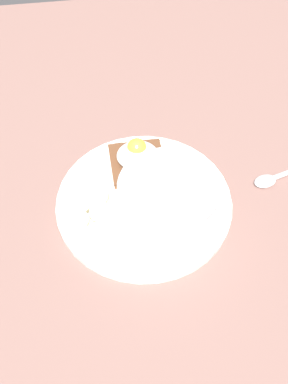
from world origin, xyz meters
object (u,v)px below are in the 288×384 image
spoon (277,177)px  poached_egg (137,154)px  banana_slice_inner (79,203)px  banana_slice_left (100,213)px  banana_slice_back (96,197)px  banana_slice_right (97,232)px  oatmeal_bowl (168,201)px  toast_slice (137,163)px  banana_slice_front (80,221)px

spoon → poached_egg: bearing=-13.2°
banana_slice_inner → spoon: size_ratio=0.43×
banana_slice_left → spoon: bearing=-172.2°
banana_slice_back → banana_slice_inner: 2.72cm
banana_slice_right → spoon: bearing=-166.4°
banana_slice_back → banana_slice_inner: (2.59, 0.82, 0.19)cm
oatmeal_bowl → toast_slice: bearing=-73.8°
banana_slice_left → banana_slice_inner: (2.89, -2.27, 0.02)cm
oatmeal_bowl → poached_egg: 10.46cm
oatmeal_bowl → banana_slice_right: bearing=10.3°
poached_egg → banana_slice_left: size_ratio=1.71×
toast_slice → banana_slice_left: (6.46, 8.62, 0.03)cm
spoon → banana_slice_left: bearing=7.8°
toast_slice → banana_slice_front: toast_slice is taller
poached_egg → spoon: poached_egg is taller
oatmeal_bowl → banana_slice_back: bearing=-24.2°
poached_egg → banana_slice_front: (9.36, 9.41, -2.20)cm
banana_slice_left → banana_slice_back: size_ratio=0.72×
banana_slice_right → poached_egg: bearing=-120.9°
banana_slice_left → banana_slice_right: banana_slice_left is taller
poached_egg → banana_slice_back: bearing=40.1°
banana_slice_left → banana_slice_back: (0.30, -3.10, -0.18)cm
banana_slice_inner → banana_slice_front: bearing=89.5°
oatmeal_bowl → banana_slice_inner: (12.21, -3.51, -2.72)cm
oatmeal_bowl → banana_slice_front: bearing=-2.8°
toast_slice → banana_slice_back: 8.73cm
banana_slice_inner → banana_slice_left: bearing=141.8°
oatmeal_bowl → poached_egg: size_ratio=2.14×
banana_slice_right → banana_slice_back: bearing=-93.3°
poached_egg → banana_slice_front: 13.45cm
toast_slice → banana_slice_back: bearing=39.2°
poached_egg → banana_slice_right: 13.93cm
banana_slice_back → banana_slice_inner: size_ratio=1.09×
banana_slice_left → banana_slice_back: bearing=-84.5°
banana_slice_front → banana_slice_back: (-2.62, -3.73, 0.11)cm
banana_slice_back → banana_slice_right: banana_slice_right is taller
poached_egg → banana_slice_inner: poached_egg is taller
oatmeal_bowl → poached_egg: bearing=-73.9°
oatmeal_bowl → spoon: 19.43cm
toast_slice → banana_slice_front: bearing=44.6°
banana_slice_back → banana_slice_right: size_ratio=1.41×
banana_slice_left → poached_egg: bearing=-126.3°
poached_egg → banana_slice_right: bearing=59.1°
banana_slice_inner → banana_slice_right: bearing=112.8°
poached_egg → spoon: 22.02cm
banana_slice_back → banana_slice_inner: bearing=17.7°
banana_slice_back → oatmeal_bowl: bearing=155.8°
banana_slice_front → spoon: 30.89cm
banana_slice_front → banana_slice_back: 4.56cm
poached_egg → banana_slice_front: bearing=45.2°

